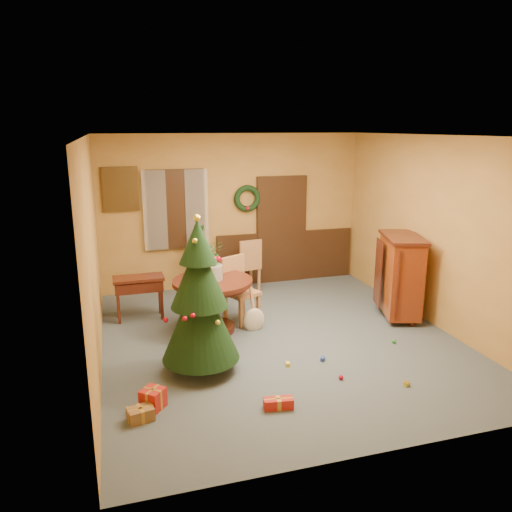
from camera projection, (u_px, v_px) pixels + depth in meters
name	position (u px, v px, depth m)	size (l,w,h in m)	color
room_envelope	(245.00, 229.00, 9.58)	(5.50, 5.50, 5.50)	#343E4D
dining_table	(213.00, 295.00, 7.45)	(1.19, 1.19, 0.82)	black
urn	(212.00, 272.00, 7.36)	(0.30, 0.30, 0.22)	slate
centerpiece_plant	(212.00, 253.00, 7.28)	(0.34, 0.29, 0.37)	#1E4C23
chair_near	(238.00, 287.00, 7.86)	(0.61, 0.61, 1.05)	brown
chair_far	(248.00, 263.00, 9.31)	(0.50, 0.50, 1.01)	brown
guitar	(254.00, 306.00, 7.54)	(0.33, 0.16, 0.78)	beige
plant_stand	(199.00, 268.00, 8.90)	(0.36, 0.36, 0.92)	black
stand_plant	(198.00, 237.00, 8.76)	(0.24, 0.20, 0.44)	#19471E
christmas_tree	(199.00, 299.00, 6.13)	(0.98, 0.98, 2.02)	#382111
writing_desk	(139.00, 287.00, 7.96)	(0.80, 0.40, 0.70)	black
sideboard	(400.00, 274.00, 8.00)	(0.85, 1.17, 1.35)	#521209
gift_a	(141.00, 414.00, 5.28)	(0.30, 0.25, 0.14)	brown
gift_b	(153.00, 399.00, 5.49)	(0.32, 0.32, 0.23)	#A71E16
gift_c	(210.00, 350.00, 6.79)	(0.31, 0.26, 0.15)	brown
gift_d	(278.00, 403.00, 5.50)	(0.34, 0.18, 0.12)	#A71E16
toy_a	(323.00, 359.00, 6.63)	(0.08, 0.05, 0.05)	#223B96
toy_b	(394.00, 341.00, 7.16)	(0.06, 0.06, 0.06)	#258A2D
toy_c	(288.00, 364.00, 6.48)	(0.08, 0.05, 0.05)	yellow
toy_d	(341.00, 377.00, 6.13)	(0.06, 0.06, 0.06)	#B30B25
toy_e	(407.00, 384.00, 5.98)	(0.08, 0.05, 0.05)	yellow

